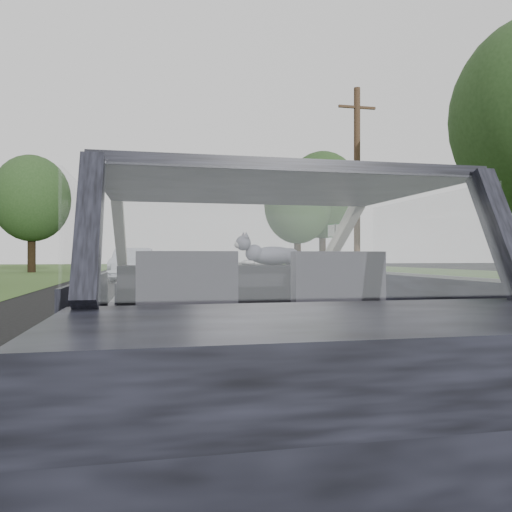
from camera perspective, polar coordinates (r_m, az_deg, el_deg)
name	(u,v)px	position (r m, az deg, el deg)	size (l,w,h in m)	color
ground	(250,435)	(3.15, -0.68, -19.79)	(140.00, 140.00, 0.00)	black
subject_car	(250,313)	(2.98, -0.68, -6.56)	(1.80, 4.00, 1.45)	black
dashboard	(233,286)	(3.58, -2.64, -3.46)	(1.58, 0.45, 0.30)	black
driver_seat	(186,292)	(2.63, -8.03, -4.05)	(0.50, 0.72, 0.42)	#28282A
passenger_seat	(331,289)	(2.80, 8.57, -3.80)	(0.50, 0.72, 0.42)	#28282A
steering_wheel	(179,279)	(3.24, -8.78, -2.58)	(0.36, 0.36, 0.04)	black
cat	(274,255)	(3.63, 2.04, 0.17)	(0.53, 0.16, 0.24)	slate
guardrail	(333,274)	(13.81, 8.75, -2.06)	(0.05, 90.00, 0.32)	gray
other_car	(133,264)	(22.40, -13.89, -0.93)	(1.73, 4.37, 1.44)	#ACB1BF
highway_sign	(336,252)	(22.06, 9.10, 0.43)	(0.10, 1.00, 2.50)	#186222
utility_pole	(357,185)	(21.16, 11.48, 7.96)	(0.26, 0.26, 8.02)	#3D2A18
tree_2	(297,221)	(36.32, 4.76, 4.05)	(4.83, 4.83, 7.32)	#1E3517
tree_3	(322,212)	(41.35, 7.60, 4.99)	(6.20, 6.20, 9.40)	#1E3517
tree_6	(32,215)	(36.33, -24.26, 4.25)	(5.00, 5.00, 7.57)	#1E3517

